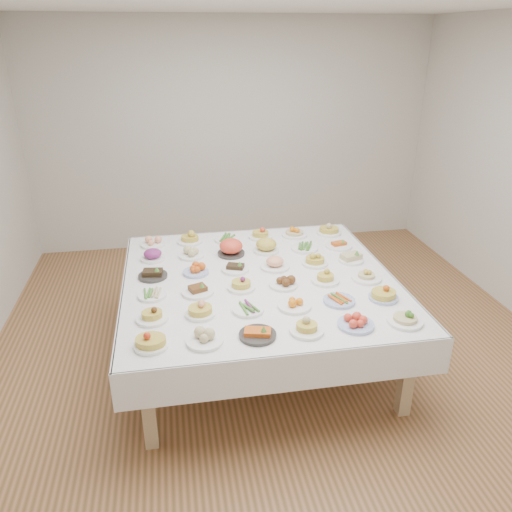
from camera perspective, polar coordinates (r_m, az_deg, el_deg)
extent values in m
plane|color=#A06742|center=(4.62, 1.92, -9.79)|extent=(5.00, 5.00, 0.00)
cube|color=beige|center=(6.42, -2.64, 13.45)|extent=(5.00, 0.02, 2.80)
cube|color=beige|center=(1.90, 18.83, -15.46)|extent=(5.00, 0.02, 2.80)
cube|color=white|center=(4.09, 0.37, -2.89)|extent=(2.18, 2.18, 0.06)
cube|color=white|center=(5.12, -1.85, 1.45)|extent=(2.20, 0.01, 0.28)
cube|color=white|center=(3.25, 3.96, -13.23)|extent=(2.20, 0.02, 0.28)
cube|color=white|center=(4.45, 14.31, -2.95)|extent=(0.01, 2.20, 0.28)
cube|color=white|center=(4.11, -14.81, -5.37)|extent=(0.02, 2.20, 0.28)
cube|color=tan|center=(3.49, -12.21, -16.26)|extent=(0.09, 0.09, 0.69)
cube|color=tan|center=(3.82, 16.87, -12.81)|extent=(0.09, 0.09, 0.69)
cube|color=tan|center=(5.03, -11.83, -2.85)|extent=(0.09, 0.09, 0.69)
cube|color=tan|center=(5.26, 8.33, -1.30)|extent=(0.09, 0.09, 0.69)
cylinder|color=white|center=(3.29, -11.89, -10.00)|extent=(0.22, 0.22, 0.02)
cylinder|color=white|center=(3.28, -5.88, -9.68)|extent=(0.24, 0.24, 0.02)
cylinder|color=#2E2B29|center=(3.32, 0.18, -9.08)|extent=(0.24, 0.24, 0.02)
cylinder|color=white|center=(3.38, 5.79, -8.53)|extent=(0.23, 0.23, 0.02)
cylinder|color=#4C66B2|center=(3.50, 11.31, -7.75)|extent=(0.25, 0.25, 0.02)
cylinder|color=white|center=(3.62, 16.62, -7.20)|extent=(0.24, 0.24, 0.02)
cylinder|color=white|center=(3.57, -11.75, -7.04)|extent=(0.22, 0.22, 0.02)
cylinder|color=white|center=(3.57, -6.37, -6.62)|extent=(0.21, 0.21, 0.02)
cylinder|color=white|center=(3.60, -0.90, -6.19)|extent=(0.22, 0.22, 0.02)
cylinder|color=white|center=(3.66, 4.40, -5.73)|extent=(0.24, 0.24, 0.02)
cylinder|color=#4C66B2|center=(3.77, 9.47, -5.11)|extent=(0.23, 0.23, 0.02)
cylinder|color=#4C66B2|center=(3.88, 14.33, -4.67)|extent=(0.22, 0.22, 0.02)
cylinder|color=white|center=(3.87, -11.77, -4.46)|extent=(0.21, 0.21, 0.02)
cylinder|color=white|center=(3.87, -6.65, -4.12)|extent=(0.24, 0.24, 0.02)
cylinder|color=white|center=(3.91, -1.70, -3.66)|extent=(0.22, 0.22, 0.02)
cylinder|color=white|center=(3.95, 3.16, -3.33)|extent=(0.23, 0.23, 0.02)
cylinder|color=white|center=(4.05, 7.90, -2.83)|extent=(0.22, 0.22, 0.02)
cylinder|color=white|center=(4.15, 12.47, -2.51)|extent=(0.24, 0.24, 0.02)
cylinder|color=#2E2B29|center=(4.17, -11.69, -2.28)|extent=(0.23, 0.23, 0.02)
cylinder|color=#4C66B2|center=(4.18, -6.88, -1.90)|extent=(0.21, 0.21, 0.02)
cylinder|color=white|center=(4.20, -2.37, -1.56)|extent=(0.23, 0.23, 0.02)
cylinder|color=white|center=(4.25, 2.17, -1.24)|extent=(0.25, 0.25, 0.02)
cylinder|color=white|center=(4.34, 6.73, -0.86)|extent=(0.22, 0.22, 0.02)
cylinder|color=white|center=(4.45, 10.79, -0.49)|extent=(0.22, 0.22, 0.02)
cylinder|color=white|center=(4.50, -11.68, -0.30)|extent=(0.21, 0.21, 0.02)
cylinder|color=white|center=(4.49, -7.36, 0.01)|extent=(0.22, 0.22, 0.02)
cylinder|color=#2E2B29|center=(4.51, -2.86, 0.25)|extent=(0.24, 0.24, 0.02)
cylinder|color=white|center=(4.57, 1.17, 0.62)|extent=(0.23, 0.23, 0.02)
cylinder|color=white|center=(4.63, 5.55, 0.85)|extent=(0.24, 0.24, 0.02)
cylinder|color=white|center=(4.73, 9.43, 1.11)|extent=(0.24, 0.24, 0.02)
cylinder|color=white|center=(4.79, -11.67, 1.26)|extent=(0.22, 0.22, 0.02)
cylinder|color=white|center=(4.81, -7.54, 1.63)|extent=(0.23, 0.23, 0.02)
cylinder|color=white|center=(4.82, -3.36, 1.85)|extent=(0.23, 0.23, 0.02)
cylinder|color=white|center=(4.88, 0.51, 2.19)|extent=(0.23, 0.23, 0.02)
cylinder|color=white|center=(4.94, 4.40, 2.41)|extent=(0.24, 0.24, 0.02)
cylinder|color=white|center=(5.03, 8.31, 2.62)|extent=(0.24, 0.24, 0.02)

